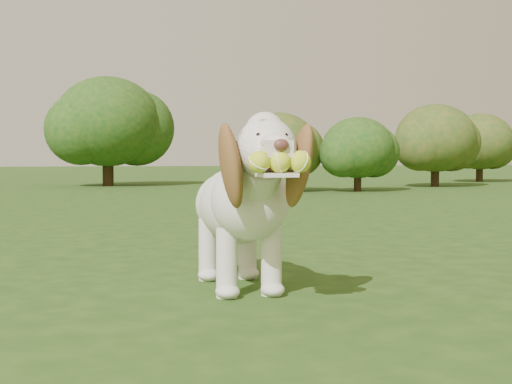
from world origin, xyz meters
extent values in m
plane|color=#1F4112|center=(0.00, 0.00, 0.00)|extent=(80.00, 80.00, 0.00)
ellipsoid|color=white|center=(-0.09, -0.31, 0.43)|extent=(0.41, 0.76, 0.40)
ellipsoid|color=white|center=(-0.08, -0.60, 0.48)|extent=(0.40, 0.40, 0.39)
ellipsoid|color=white|center=(-0.10, -0.05, 0.42)|extent=(0.36, 0.36, 0.35)
cylinder|color=white|center=(-0.07, -0.74, 0.58)|extent=(0.21, 0.31, 0.30)
sphere|color=white|center=(-0.07, -0.89, 0.73)|extent=(0.28, 0.28, 0.27)
sphere|color=white|center=(-0.07, -0.87, 0.80)|extent=(0.18, 0.18, 0.18)
cube|color=white|center=(-0.07, -1.05, 0.72)|extent=(0.12, 0.16, 0.07)
ellipsoid|color=#592D28|center=(-0.06, -1.13, 0.74)|extent=(0.07, 0.04, 0.05)
cube|color=white|center=(-0.06, -1.06, 0.61)|extent=(0.15, 0.17, 0.02)
ellipsoid|color=brown|center=(-0.23, -0.89, 0.65)|extent=(0.16, 0.26, 0.42)
ellipsoid|color=brown|center=(0.09, -0.88, 0.65)|extent=(0.15, 0.26, 0.42)
cylinder|color=white|center=(-0.10, 0.11, 0.47)|extent=(0.07, 0.19, 0.15)
cylinder|color=white|center=(-0.19, -0.58, 0.17)|extent=(0.11, 0.11, 0.34)
cylinder|color=white|center=(0.03, -0.57, 0.17)|extent=(0.11, 0.11, 0.34)
cylinder|color=white|center=(-0.21, -0.08, 0.17)|extent=(0.11, 0.11, 0.34)
cylinder|color=white|center=(0.02, -0.07, 0.17)|extent=(0.11, 0.11, 0.34)
sphere|color=yellow|center=(-0.15, -1.11, 0.67)|extent=(0.10, 0.10, 0.09)
sphere|color=yellow|center=(-0.06, -1.11, 0.67)|extent=(0.10, 0.10, 0.09)
sphere|color=yellow|center=(0.03, -1.11, 0.67)|extent=(0.10, 0.10, 0.09)
cylinder|color=#382314|center=(2.52, 8.96, 0.24)|extent=(0.15, 0.15, 0.48)
ellipsoid|color=#154615|center=(2.52, 8.96, 0.88)|extent=(1.44, 1.44, 1.22)
cylinder|color=#382314|center=(6.40, 10.33, 0.29)|extent=(0.18, 0.18, 0.58)
ellipsoid|color=#154615|center=(6.40, 10.33, 1.06)|extent=(1.74, 1.74, 1.48)
cylinder|color=#382314|center=(-0.56, 12.20, 0.39)|extent=(0.24, 0.24, 0.78)
ellipsoid|color=#154615|center=(-0.56, 12.20, 1.43)|extent=(2.35, 2.35, 1.99)
cylinder|color=#382314|center=(8.85, 12.71, 0.28)|extent=(0.18, 0.18, 0.57)
ellipsoid|color=#154615|center=(8.85, 12.71, 1.04)|extent=(1.70, 1.70, 1.44)
cylinder|color=#382314|center=(4.03, 8.78, 0.23)|extent=(0.14, 0.14, 0.45)
ellipsoid|color=#154615|center=(4.03, 8.78, 0.83)|extent=(1.36, 1.36, 1.16)
camera|label=1|loc=(-0.81, -3.98, 0.70)|focal=50.00mm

